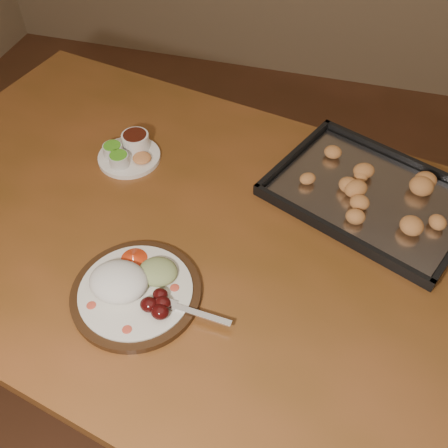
% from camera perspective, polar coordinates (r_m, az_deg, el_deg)
% --- Properties ---
extents(ground, '(4.00, 4.00, 0.00)m').
position_cam_1_polar(ground, '(1.65, 5.30, -22.47)').
color(ground, brown).
rests_on(ground, ground).
extents(dining_table, '(1.65, 1.19, 0.75)m').
position_cam_1_polar(dining_table, '(1.14, -2.73, -3.76)').
color(dining_table, brown).
rests_on(dining_table, ground).
extents(dinner_plate, '(0.32, 0.25, 0.06)m').
position_cam_1_polar(dinner_plate, '(0.97, -10.25, -7.14)').
color(dinner_plate, black).
rests_on(dinner_plate, dining_table).
extents(condiment_saucer, '(0.15, 0.15, 0.05)m').
position_cam_1_polar(condiment_saucer, '(1.24, -10.82, 8.12)').
color(condiment_saucer, white).
rests_on(condiment_saucer, dining_table).
extents(baking_tray, '(0.52, 0.46, 0.04)m').
position_cam_1_polar(baking_tray, '(1.17, 16.45, 3.37)').
color(baking_tray, black).
rests_on(baking_tray, dining_table).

